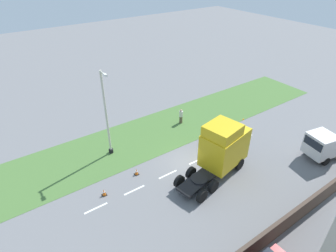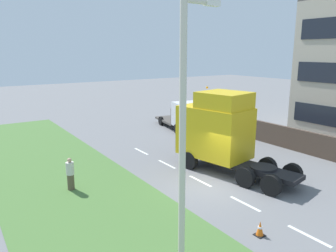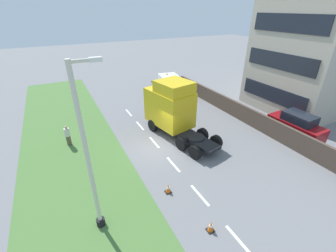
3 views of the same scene
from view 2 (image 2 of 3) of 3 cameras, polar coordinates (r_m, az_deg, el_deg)
name	(u,v)px [view 2 (image 2 of 3)]	position (r m, az deg, el deg)	size (l,w,h in m)	color
ground_plane	(211,187)	(17.11, 7.54, -10.43)	(120.00, 120.00, 0.00)	slate
grass_verge	(100,219)	(14.23, -11.69, -15.61)	(7.00, 44.00, 0.01)	#4C7538
lane_markings	(221,191)	(16.63, 9.16, -11.18)	(0.16, 17.80, 0.00)	white
boundary_wall	(316,145)	(23.51, 24.37, -3.01)	(0.25, 24.00, 1.54)	#4C3D33
lorry_cab	(219,131)	(18.90, 8.84, -0.90)	(3.78, 7.38, 4.69)	black
flatbed_truck	(185,116)	(28.09, 2.91, 1.80)	(3.13, 6.22, 2.57)	silver
lamp_post	(184,167)	(9.02, 2.75, -7.11)	(1.33, 0.41, 8.05)	black
pedestrian	(70,174)	(17.04, -16.64, -8.06)	(0.39, 0.39, 1.65)	brown
traffic_cone_trailing	(260,229)	(13.23, 15.72, -16.83)	(0.36, 0.36, 0.58)	black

